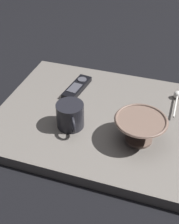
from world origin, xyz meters
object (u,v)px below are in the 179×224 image
object	(u,v)px
cereal_bowl	(140,128)
tv_remote_near	(77,87)
coffee_mug	(70,116)
teaspoon	(177,96)

from	to	relation	value
cereal_bowl	tv_remote_near	xyz separation A→B (m)	(0.19, 0.26, -0.03)
cereal_bowl	coffee_mug	world-z (taller)	same
teaspoon	tv_remote_near	world-z (taller)	teaspoon
tv_remote_near	coffee_mug	bearing A→B (deg)	-165.79
cereal_bowl	teaspoon	world-z (taller)	cereal_bowl
cereal_bowl	coffee_mug	xyz separation A→B (m)	(-0.00, 0.21, -0.00)
teaspoon	coffee_mug	bearing A→B (deg)	128.57
coffee_mug	teaspoon	bearing A→B (deg)	-51.43
tv_remote_near	cereal_bowl	bearing A→B (deg)	-125.96
coffee_mug	teaspoon	world-z (taller)	coffee_mug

